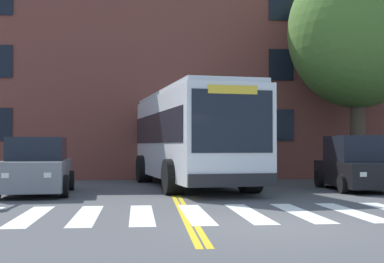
{
  "coord_description": "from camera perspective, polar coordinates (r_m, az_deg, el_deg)",
  "views": [
    {
      "loc": [
        -2.35,
        -9.86,
        1.52
      ],
      "look_at": [
        -0.83,
        8.86,
        2.0
      ],
      "focal_mm": 50.0,
      "sensor_mm": 36.0,
      "label": 1
    }
  ],
  "objects": [
    {
      "name": "ground_plane",
      "position": [
        10.25,
        8.79,
        -9.95
      ],
      "size": [
        120.0,
        120.0,
        0.0
      ],
      "primitive_type": "plane",
      "color": "#4C4C4F"
    },
    {
      "name": "crosswalk",
      "position": [
        12.07,
        6.04,
        -8.66
      ],
      "size": [
        14.76,
        3.86,
        0.01
      ],
      "color": "white",
      "rests_on": "ground"
    },
    {
      "name": "lane_line_yellow_inner",
      "position": [
        25.82,
        -3.01,
        -4.82
      ],
      "size": [
        0.12,
        36.0,
        0.01
      ],
      "primitive_type": "cube",
      "color": "gold",
      "rests_on": "ground"
    },
    {
      "name": "lane_line_yellow_outer",
      "position": [
        25.82,
        -2.66,
        -4.82
      ],
      "size": [
        0.12,
        36.0,
        0.01
      ],
      "primitive_type": "cube",
      "color": "gold",
      "rests_on": "ground"
    },
    {
      "name": "city_bus",
      "position": [
        19.75,
        -0.44,
        -0.47
      ],
      "size": [
        4.28,
        10.88,
        3.44
      ],
      "color": "white",
      "rests_on": "ground"
    },
    {
      "name": "car_grey_near_lane",
      "position": [
        17.3,
        -16.23,
        -3.77
      ],
      "size": [
        2.36,
        4.41,
        1.76
      ],
      "color": "slate",
      "rests_on": "ground"
    },
    {
      "name": "car_black_far_lane",
      "position": [
        18.87,
        16.97,
        -3.47
      ],
      "size": [
        1.98,
        4.1,
        1.84
      ],
      "color": "black",
      "rests_on": "ground"
    },
    {
      "name": "car_navy_behind_bus",
      "position": [
        27.92,
        1.24,
        -2.88
      ],
      "size": [
        2.53,
        4.81,
        1.83
      ],
      "color": "navy",
      "rests_on": "ground"
    },
    {
      "name": "street_tree_curbside_large",
      "position": [
        22.86,
        17.18,
        10.02
      ],
      "size": [
        7.95,
        8.12,
        9.12
      ],
      "color": "#4C3D2D",
      "rests_on": "ground"
    },
    {
      "name": "building_facade",
      "position": [
        28.29,
        7.44,
        5.27
      ],
      "size": [
        30.7,
        8.31,
        9.64
      ],
      "color": "brown",
      "rests_on": "ground"
    }
  ]
}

